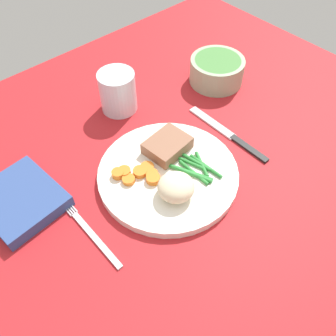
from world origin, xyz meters
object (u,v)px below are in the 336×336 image
(meat_portion, at_px, (167,146))
(salad_bowl, at_px, (217,69))
(knife, at_px, (229,135))
(dinner_plate, at_px, (168,174))
(fork, at_px, (90,233))
(napkin, at_px, (20,200))
(water_glass, at_px, (118,94))

(meat_portion, height_order, salad_bowl, salad_bowl)
(meat_portion, xyz_separation_m, knife, (0.13, -0.04, -0.03))
(dinner_plate, xyz_separation_m, fork, (-0.17, -0.00, -0.01))
(meat_portion, distance_m, knife, 0.14)
(dinner_plate, distance_m, meat_portion, 0.06)
(dinner_plate, relative_size, meat_portion, 3.21)
(dinner_plate, relative_size, fork, 1.55)
(dinner_plate, height_order, meat_portion, meat_portion)
(meat_portion, bearing_deg, napkin, 162.14)
(water_glass, bearing_deg, salad_bowl, -18.35)
(dinner_plate, relative_size, salad_bowl, 2.08)
(knife, xyz_separation_m, water_glass, (-0.11, 0.22, 0.04))
(fork, height_order, knife, knife)
(water_glass, relative_size, salad_bowl, 0.71)
(knife, distance_m, salad_bowl, 0.18)
(napkin, bearing_deg, knife, -18.03)
(dinner_plate, relative_size, knife, 1.25)
(dinner_plate, distance_m, napkin, 0.26)
(dinner_plate, relative_size, water_glass, 2.94)
(fork, distance_m, water_glass, 0.31)
(knife, bearing_deg, meat_portion, 162.98)
(knife, xyz_separation_m, salad_bowl, (0.11, 0.14, 0.03))
(water_glass, bearing_deg, meat_portion, -95.20)
(water_glass, relative_size, napkin, 0.64)
(meat_portion, bearing_deg, dinner_plate, -130.60)
(meat_portion, distance_m, napkin, 0.28)
(knife, relative_size, salad_bowl, 1.66)
(fork, bearing_deg, dinner_plate, 4.57)
(meat_portion, relative_size, water_glass, 0.92)
(dinner_plate, bearing_deg, fork, -179.15)
(knife, height_order, salad_bowl, salad_bowl)
(knife, distance_m, napkin, 0.41)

